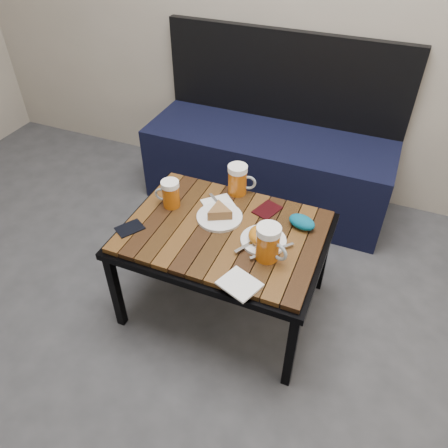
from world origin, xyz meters
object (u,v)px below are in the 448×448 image
at_px(cafe_table, 224,237).
at_px(plate_pie, 219,214).
at_px(plate_bagel, 263,238).
at_px(knit_pouch, 302,222).
at_px(beer_mug_left, 170,194).
at_px(beer_mug_centre, 238,180).
at_px(bench, 269,160).
at_px(passport_burgundy, 267,210).
at_px(passport_navy, 130,228).
at_px(beer_mug_right, 268,243).

xyz_separation_m(cafe_table, plate_pie, (-0.05, 0.06, 0.07)).
relative_size(plate_pie, plate_bagel, 0.89).
bearing_deg(plate_pie, plate_bagel, -17.40).
bearing_deg(plate_bagel, knit_pouch, 51.64).
xyz_separation_m(beer_mug_left, plate_pie, (0.23, -0.00, -0.04)).
xyz_separation_m(beer_mug_centre, knit_pouch, (0.33, -0.12, -0.05)).
bearing_deg(plate_pie, bench, 92.62).
relative_size(plate_bagel, passport_burgundy, 1.86).
bearing_deg(knit_pouch, passport_navy, -156.39).
height_order(passport_navy, knit_pouch, knit_pouch).
bearing_deg(beer_mug_right, plate_bagel, 138.30).
relative_size(beer_mug_left, knit_pouch, 1.08).
distance_m(cafe_table, passport_burgundy, 0.23).
xyz_separation_m(beer_mug_right, passport_burgundy, (-0.09, 0.28, -0.07)).
distance_m(plate_pie, knit_pouch, 0.34).
bearing_deg(bench, passport_navy, -104.96).
distance_m(bench, plate_pie, 0.86).
bearing_deg(passport_burgundy, beer_mug_centre, 175.85).
height_order(cafe_table, knit_pouch, knit_pouch).
bearing_deg(bench, passport_burgundy, -73.45).
relative_size(bench, beer_mug_left, 11.17).
bearing_deg(cafe_table, knit_pouch, 25.42).
bearing_deg(cafe_table, passport_navy, -157.88).
bearing_deg(beer_mug_right, passport_navy, -154.32).
bearing_deg(beer_mug_left, plate_bagel, 163.51).
distance_m(bench, beer_mug_left, 0.89).
distance_m(beer_mug_left, beer_mug_centre, 0.31).
distance_m(beer_mug_centre, passport_navy, 0.52).
bearing_deg(beer_mug_left, knit_pouch, -179.87).
bearing_deg(cafe_table, beer_mug_left, 167.70).
bearing_deg(passport_navy, beer_mug_right, 37.89).
height_order(beer_mug_right, knit_pouch, beer_mug_right).
bearing_deg(plate_bagel, cafe_table, 176.86).
xyz_separation_m(bench, cafe_table, (0.08, -0.89, 0.16)).
distance_m(cafe_table, beer_mug_left, 0.30).
distance_m(bench, beer_mug_right, 1.06).
relative_size(beer_mug_left, plate_bagel, 0.57).
xyz_separation_m(bench, knit_pouch, (0.37, -0.75, 0.22)).
relative_size(beer_mug_left, passport_burgundy, 1.06).
bearing_deg(knit_pouch, passport_burgundy, 163.23).
height_order(cafe_table, plate_bagel, plate_bagel).
distance_m(plate_bagel, passport_burgundy, 0.20).
bearing_deg(passport_navy, beer_mug_left, 100.01).
bearing_deg(passport_navy, bench, 107.27).
relative_size(beer_mug_right, passport_navy, 1.39).
xyz_separation_m(beer_mug_centre, beer_mug_right, (0.26, -0.35, 0.00)).
relative_size(passport_navy, passport_burgundy, 0.91).
relative_size(passport_burgundy, knit_pouch, 1.02).
distance_m(plate_bagel, passport_navy, 0.55).
height_order(bench, plate_pie, bench).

